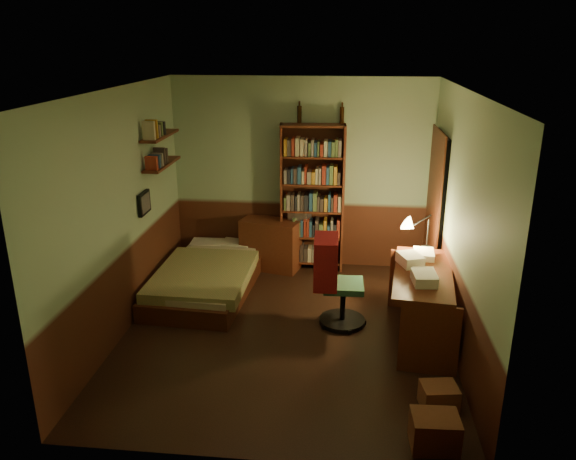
# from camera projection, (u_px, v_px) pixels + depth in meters

# --- Properties ---
(floor) EXTENTS (3.50, 4.00, 0.02)m
(floor) POSITION_uv_depth(u_px,v_px,m) (286.00, 332.00, 6.20)
(floor) COLOR black
(floor) RESTS_ON ground
(ceiling) EXTENTS (3.50, 4.00, 0.02)m
(ceiling) POSITION_uv_depth(u_px,v_px,m) (285.00, 89.00, 5.34)
(ceiling) COLOR silver
(ceiling) RESTS_ON wall_back
(wall_back) EXTENTS (3.50, 0.02, 2.60)m
(wall_back) POSITION_uv_depth(u_px,v_px,m) (301.00, 174.00, 7.65)
(wall_back) COLOR #8DAA85
(wall_back) RESTS_ON ground
(wall_left) EXTENTS (0.02, 4.00, 2.60)m
(wall_left) POSITION_uv_depth(u_px,v_px,m) (121.00, 214.00, 5.94)
(wall_left) COLOR #8DAA85
(wall_left) RESTS_ON ground
(wall_right) EXTENTS (0.02, 4.00, 2.60)m
(wall_right) POSITION_uv_depth(u_px,v_px,m) (461.00, 225.00, 5.59)
(wall_right) COLOR #8DAA85
(wall_right) RESTS_ON ground
(wall_front) EXTENTS (3.50, 0.02, 2.60)m
(wall_front) POSITION_uv_depth(u_px,v_px,m) (254.00, 309.00, 3.88)
(wall_front) COLOR #8DAA85
(wall_front) RESTS_ON ground
(doorway) EXTENTS (0.06, 0.90, 2.00)m
(doorway) POSITION_uv_depth(u_px,v_px,m) (435.00, 215.00, 6.92)
(doorway) COLOR black
(doorway) RESTS_ON ground
(door_trim) EXTENTS (0.02, 0.98, 2.08)m
(door_trim) POSITION_uv_depth(u_px,v_px,m) (432.00, 215.00, 6.92)
(door_trim) COLOR #3B190D
(door_trim) RESTS_ON ground
(bed) EXTENTS (1.21, 2.08, 0.60)m
(bed) POSITION_uv_depth(u_px,v_px,m) (207.00, 268.00, 7.12)
(bed) COLOR #738C4F
(bed) RESTS_ON ground
(dresser) EXTENTS (0.86, 0.58, 0.70)m
(dresser) POSITION_uv_depth(u_px,v_px,m) (271.00, 244.00, 7.78)
(dresser) COLOR #532313
(dresser) RESTS_ON ground
(mini_stereo) EXTENTS (0.32, 0.27, 0.15)m
(mini_stereo) POSITION_uv_depth(u_px,v_px,m) (300.00, 213.00, 7.72)
(mini_stereo) COLOR #B2B2B7
(mini_stereo) RESTS_ON dresser
(bookshelf) EXTENTS (0.88, 0.33, 2.00)m
(bookshelf) POSITION_uv_depth(u_px,v_px,m) (312.00, 199.00, 7.59)
(bookshelf) COLOR #532313
(bookshelf) RESTS_ON ground
(bottle_left) EXTENTS (0.08, 0.08, 0.22)m
(bottle_left) POSITION_uv_depth(u_px,v_px,m) (299.00, 114.00, 7.34)
(bottle_left) COLOR black
(bottle_left) RESTS_ON bookshelf
(bottle_right) EXTENTS (0.06, 0.06, 0.21)m
(bottle_right) POSITION_uv_depth(u_px,v_px,m) (342.00, 115.00, 7.29)
(bottle_right) COLOR black
(bottle_right) RESTS_ON bookshelf
(desk) EXTENTS (0.75, 1.48, 0.76)m
(desk) POSITION_uv_depth(u_px,v_px,m) (421.00, 305.00, 5.96)
(desk) COLOR #532313
(desk) RESTS_ON ground
(paper_stack) EXTENTS (0.30, 0.35, 0.12)m
(paper_stack) POSITION_uv_depth(u_px,v_px,m) (410.00, 259.00, 6.01)
(paper_stack) COLOR silver
(paper_stack) RESTS_ON desk
(desk_lamp) EXTENTS (0.17, 0.17, 0.53)m
(desk_lamp) POSITION_uv_depth(u_px,v_px,m) (428.00, 227.00, 6.40)
(desk_lamp) COLOR black
(desk_lamp) RESTS_ON desk
(office_chair) EXTENTS (0.49, 0.43, 0.95)m
(office_chair) POSITION_uv_depth(u_px,v_px,m) (343.00, 285.00, 6.21)
(office_chair) COLOR #2E6044
(office_chair) RESTS_ON ground
(red_jacket) EXTENTS (0.31, 0.50, 0.55)m
(red_jacket) POSITION_uv_depth(u_px,v_px,m) (360.00, 227.00, 5.75)
(red_jacket) COLOR maroon
(red_jacket) RESTS_ON office_chair
(wall_shelf_lower) EXTENTS (0.20, 0.90, 0.03)m
(wall_shelf_lower) POSITION_uv_depth(u_px,v_px,m) (162.00, 164.00, 6.86)
(wall_shelf_lower) COLOR #532313
(wall_shelf_lower) RESTS_ON wall_left
(wall_shelf_upper) EXTENTS (0.20, 0.90, 0.03)m
(wall_shelf_upper) POSITION_uv_depth(u_px,v_px,m) (160.00, 136.00, 6.75)
(wall_shelf_upper) COLOR #532313
(wall_shelf_upper) RESTS_ON wall_left
(framed_picture) EXTENTS (0.04, 0.32, 0.26)m
(framed_picture) POSITION_uv_depth(u_px,v_px,m) (144.00, 203.00, 6.52)
(framed_picture) COLOR black
(framed_picture) RESTS_ON wall_left
(cardboard_box_a) EXTENTS (0.38, 0.31, 0.28)m
(cardboard_box_a) POSITION_uv_depth(u_px,v_px,m) (435.00, 431.00, 4.42)
(cardboard_box_a) COLOR brown
(cardboard_box_a) RESTS_ON ground
(cardboard_box_b) EXTENTS (0.34, 0.30, 0.22)m
(cardboard_box_b) POSITION_uv_depth(u_px,v_px,m) (439.00, 397.00, 4.90)
(cardboard_box_b) COLOR brown
(cardboard_box_b) RESTS_ON ground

